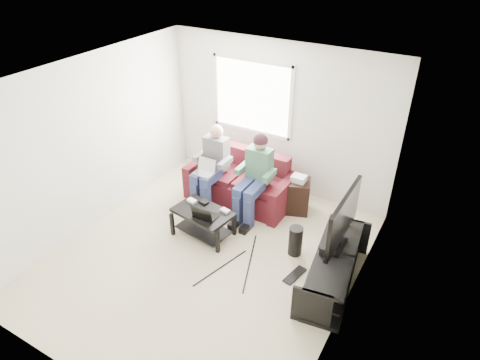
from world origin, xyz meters
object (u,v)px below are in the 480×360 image
at_px(tv, 343,219).
at_px(coffee_table, 203,217).
at_px(tv_stand, 334,269).
at_px(subwoofer, 295,241).
at_px(sofa, 242,183).
at_px(end_table, 297,195).

bearing_deg(tv, coffee_table, -177.21).
distance_m(tv_stand, subwoofer, 0.74).
bearing_deg(tv, sofa, 152.61).
xyz_separation_m(tv, end_table, (-1.08, 1.20, -0.69)).
relative_size(sofa, end_table, 2.68).
relative_size(subwoofer, end_table, 0.68).
bearing_deg(tv, tv_stand, -88.53).
relative_size(tv, subwoofer, 2.43).
bearing_deg(sofa, tv, -27.39).
bearing_deg(sofa, coffee_table, -90.52).
bearing_deg(end_table, coffee_table, -126.84).
height_order(subwoofer, end_table, end_table).
bearing_deg(tv_stand, tv, 91.47).
bearing_deg(subwoofer, end_table, 112.27).
xyz_separation_m(sofa, tv, (2.05, -1.06, 0.68)).
xyz_separation_m(sofa, subwoofer, (1.38, -0.86, -0.08)).
relative_size(sofa, tv, 1.62).
xyz_separation_m(sofa, coffee_table, (-0.01, -1.16, 0.01)).
bearing_deg(coffee_table, subwoofer, 12.24).
distance_m(tv, subwoofer, 1.04).
bearing_deg(coffee_table, tv, 2.79).
bearing_deg(subwoofer, tv, -16.64).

